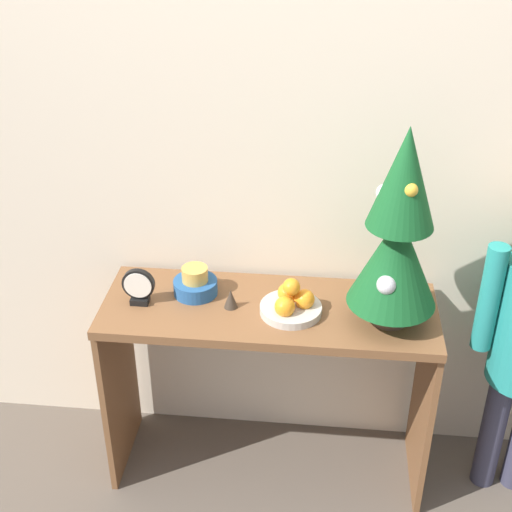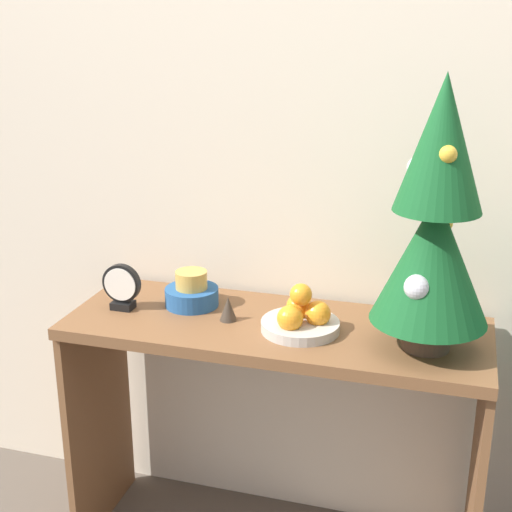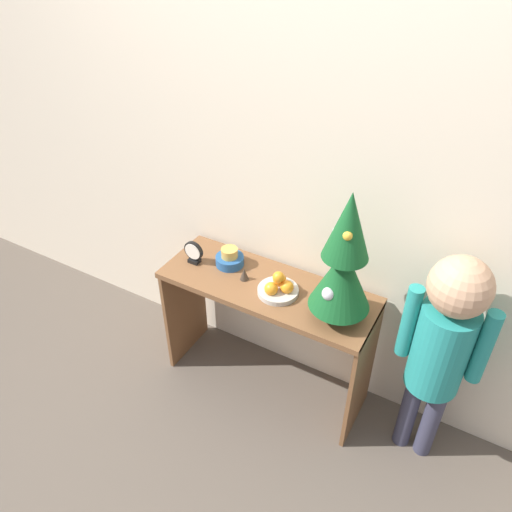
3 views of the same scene
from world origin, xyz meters
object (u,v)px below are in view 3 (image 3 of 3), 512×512
(mini_tree, at_px, (344,262))
(desk_clock, at_px, (194,253))
(figurine, at_px, (244,274))
(child_figure, at_px, (444,340))
(fruit_bowl, at_px, (279,287))
(singing_bowl, at_px, (230,259))

(mini_tree, xyz_separation_m, desk_clock, (-0.78, 0.01, -0.24))
(figurine, bearing_deg, child_figure, 1.16)
(fruit_bowl, xyz_separation_m, figurine, (-0.19, 0.01, -0.00))
(fruit_bowl, bearing_deg, child_figure, 2.16)
(mini_tree, bearing_deg, child_figure, 5.13)
(fruit_bowl, relative_size, desk_clock, 1.57)
(singing_bowl, relative_size, child_figure, 0.12)
(mini_tree, distance_m, figurine, 0.56)
(fruit_bowl, distance_m, singing_bowl, 0.32)
(mini_tree, distance_m, desk_clock, 0.82)
(mini_tree, relative_size, child_figure, 0.55)
(mini_tree, bearing_deg, fruit_bowl, 177.69)
(singing_bowl, relative_size, figurine, 2.24)
(fruit_bowl, relative_size, figurine, 3.05)
(child_figure, bearing_deg, mini_tree, -174.87)
(fruit_bowl, relative_size, child_figure, 0.17)
(desk_clock, distance_m, figurine, 0.29)
(singing_bowl, height_order, child_figure, child_figure)
(mini_tree, bearing_deg, desk_clock, 179.03)
(mini_tree, relative_size, singing_bowl, 4.41)
(mini_tree, distance_m, fruit_bowl, 0.40)
(singing_bowl, height_order, figurine, singing_bowl)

